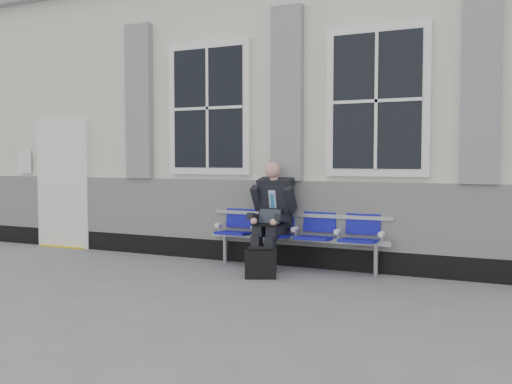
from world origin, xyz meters
The scene contains 5 objects.
ground centered at (0.00, 0.00, 0.00)m, with size 70.00×70.00×0.00m, color slate.
station_building centered at (-0.02, 3.47, 2.22)m, with size 14.40×4.40×4.49m.
bench centered at (-0.71, 1.32, 0.55)m, with size 2.60×0.47×0.91m.
businessman centered at (-1.01, 1.19, 0.78)m, with size 0.59×0.80×1.46m.
briefcase centered at (-0.88, 0.51, 0.19)m, with size 0.43×0.31×0.40m.
Camera 1 is at (2.08, -5.94, 1.50)m, focal length 40.00 mm.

